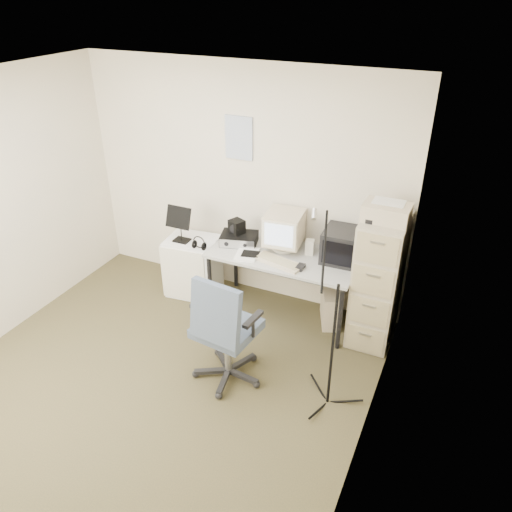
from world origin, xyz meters
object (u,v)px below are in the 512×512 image
at_px(desk, 283,285).
at_px(office_chair, 227,326).
at_px(filing_cabinet, 378,281).
at_px(side_cart, 194,266).

relative_size(desk, office_chair, 1.36).
distance_m(filing_cabinet, side_cart, 2.05).
relative_size(filing_cabinet, side_cart, 1.93).
bearing_deg(side_cart, office_chair, -53.62).
distance_m(desk, side_cart, 1.07).
height_order(office_chair, side_cart, office_chair).
xyz_separation_m(office_chair, side_cart, (-0.98, 1.07, -0.22)).
bearing_deg(desk, office_chair, -94.79).
height_order(filing_cabinet, desk, filing_cabinet).
bearing_deg(filing_cabinet, side_cart, -178.93).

